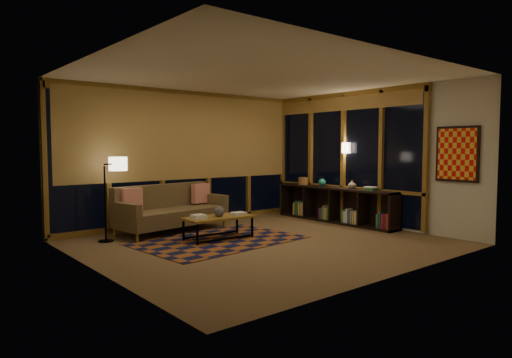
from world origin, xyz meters
TOP-DOWN VIEW (x-y plane):
  - floor at (0.00, 0.00)m, footprint 5.50×5.00m
  - ceiling at (0.00, 0.00)m, footprint 5.50×5.00m
  - walls at (0.00, 0.00)m, footprint 5.51×5.01m
  - window_wall_back at (0.00, 2.43)m, footprint 5.30×0.16m
  - window_wall_right at (2.68, 0.60)m, footprint 0.16×3.70m
  - wall_art at (2.71, -1.85)m, footprint 0.06×0.74m
  - wall_sconce at (2.62, 0.45)m, footprint 0.12×0.18m
  - sofa at (-0.66, 1.82)m, footprint 2.19×1.15m
  - pillow_left at (-1.40, 1.95)m, footprint 0.41×0.20m
  - pillow_right at (0.11, 2.07)m, footprint 0.40×0.19m
  - area_rug at (-0.49, 0.59)m, footprint 2.81×2.00m
  - coffee_table at (-0.42, 0.68)m, footprint 1.20×0.59m
  - book_stack_a at (-0.83, 0.69)m, footprint 0.26×0.21m
  - book_stack_b at (-0.05, 0.63)m, footprint 0.25×0.20m
  - ceramic_pot at (-0.43, 0.65)m, footprint 0.21×0.21m
  - floor_lamp at (-1.96, 1.74)m, footprint 0.56×0.48m
  - bookshelf at (2.49, 0.62)m, footprint 0.40×2.92m
  - basket at (2.47, 1.53)m, footprint 0.25×0.25m
  - teal_bowl at (2.49, 0.99)m, footprint 0.16×0.16m
  - vase at (2.49, 0.18)m, footprint 0.20×0.20m
  - shelf_book_stack at (2.49, -0.27)m, footprint 0.22×0.27m

SIDE VIEW (x-z plane):
  - floor at x=0.00m, z-range -0.01..0.01m
  - area_rug at x=-0.49m, z-range 0.00..0.01m
  - coffee_table at x=-0.42m, z-range 0.00..0.39m
  - bookshelf at x=2.49m, z-range 0.00..0.73m
  - book_stack_b at x=-0.05m, z-range 0.39..0.44m
  - sofa at x=-0.66m, z-range 0.00..0.85m
  - book_stack_a at x=-0.83m, z-range 0.39..0.47m
  - ceramic_pot at x=-0.43m, z-range 0.39..0.57m
  - pillow_right at x=0.11m, z-range 0.43..0.81m
  - pillow_left at x=-1.40m, z-range 0.43..0.82m
  - floor_lamp at x=-1.96m, z-range 0.00..1.41m
  - shelf_book_stack at x=2.49m, z-range 0.73..0.80m
  - teal_bowl at x=2.49m, z-range 0.73..0.89m
  - basket at x=2.47m, z-range 0.73..0.89m
  - vase at x=2.49m, z-range 0.73..0.91m
  - walls at x=0.00m, z-range 0.00..2.70m
  - window_wall_back at x=0.00m, z-range 0.05..2.65m
  - window_wall_right at x=2.68m, z-range 0.05..2.65m
  - wall_art at x=2.71m, z-range 0.98..1.92m
  - wall_sconce at x=2.62m, z-range 1.44..1.66m
  - ceiling at x=0.00m, z-range 2.70..2.71m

